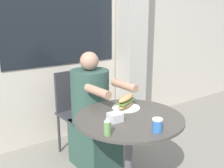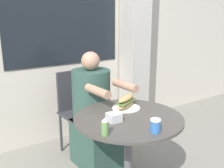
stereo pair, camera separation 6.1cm
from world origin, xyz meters
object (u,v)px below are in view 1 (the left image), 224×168
object	(u,v)px
cafe_table	(129,139)
sandwich_on_plate	(126,103)
diner_chair	(75,105)
drink_cup	(157,125)
seated_diner	(93,119)
condiment_bottle	(107,127)

from	to	relation	value
cafe_table	sandwich_on_plate	distance (m)	0.29
cafe_table	diner_chair	distance (m)	0.95
diner_chair	drink_cup	distance (m)	1.27
diner_chair	seated_diner	distance (m)	0.35
sandwich_on_plate	condiment_bottle	bearing A→B (deg)	-141.39
diner_chair	sandwich_on_plate	world-z (taller)	diner_chair
diner_chair	condiment_bottle	world-z (taller)	diner_chair
cafe_table	drink_cup	bearing A→B (deg)	-92.70
seated_diner	drink_cup	world-z (taller)	seated_diner
cafe_table	drink_cup	world-z (taller)	drink_cup
drink_cup	condiment_bottle	size ratio (longest dim) A/B	0.76
drink_cup	seated_diner	bearing A→B (deg)	86.58
condiment_bottle	sandwich_on_plate	bearing A→B (deg)	38.61
seated_diner	drink_cup	distance (m)	0.94
seated_diner	cafe_table	bearing A→B (deg)	82.59
cafe_table	seated_diner	distance (m)	0.60
cafe_table	sandwich_on_plate	xyz separation A→B (m)	(0.09, 0.15, 0.23)
seated_diner	drink_cup	bearing A→B (deg)	82.95
drink_cup	condiment_bottle	bearing A→B (deg)	154.16
diner_chair	sandwich_on_plate	size ratio (longest dim) A/B	3.76
cafe_table	diner_chair	world-z (taller)	diner_chair
diner_chair	drink_cup	bearing A→B (deg)	84.29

